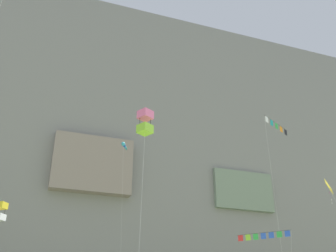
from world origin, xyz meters
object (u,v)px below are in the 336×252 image
(kite_diamond_upper_mid, at_px, (332,192))
(kite_box_high_right, at_px, (0,212))
(kite_windsock_low_center, at_px, (124,147))
(kite_banner_mid_right, at_px, (277,133))
(kite_banner_low_left, at_px, (265,239))
(kite_box_low_right, at_px, (145,122))

(kite_diamond_upper_mid, height_order, kite_box_high_right, kite_diamond_upper_mid)
(kite_windsock_low_center, bearing_deg, kite_banner_mid_right, -57.47)
(kite_box_high_right, xyz_separation_m, kite_banner_mid_right, (25.36, -18.20, 5.78))
(kite_banner_low_left, relative_size, kite_box_high_right, 0.67)
(kite_banner_low_left, xyz_separation_m, kite_box_low_right, (-12.13, -4.52, 6.99))
(kite_banner_low_left, bearing_deg, kite_windsock_low_center, 114.79)
(kite_banner_low_left, height_order, kite_box_high_right, kite_box_high_right)
(kite_windsock_low_center, height_order, kite_box_low_right, kite_windsock_low_center)
(kite_banner_low_left, relative_size, kite_box_low_right, 0.60)
(kite_box_low_right, bearing_deg, kite_diamond_upper_mid, 14.79)
(kite_box_low_right, distance_m, kite_banner_mid_right, 16.33)
(kite_banner_low_left, bearing_deg, kite_box_low_right, -159.54)
(kite_windsock_low_center, xyz_separation_m, kite_diamond_upper_mid, (17.56, -17.36, -9.55))
(kite_windsock_low_center, relative_size, kite_diamond_upper_mid, 1.50)
(kite_diamond_upper_mid, relative_size, kite_box_low_right, 0.94)
(kite_windsock_low_center, distance_m, kite_box_low_right, 24.54)
(kite_banner_mid_right, bearing_deg, kite_box_high_right, 144.33)
(kite_windsock_low_center, height_order, kite_diamond_upper_mid, kite_windsock_low_center)
(kite_box_high_right, height_order, kite_banner_mid_right, kite_banner_mid_right)
(kite_windsock_low_center, distance_m, kite_diamond_upper_mid, 26.48)
(kite_windsock_low_center, bearing_deg, kite_banner_low_left, -65.21)
(kite_windsock_low_center, xyz_separation_m, kite_banner_low_left, (8.51, -18.43, -14.88))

